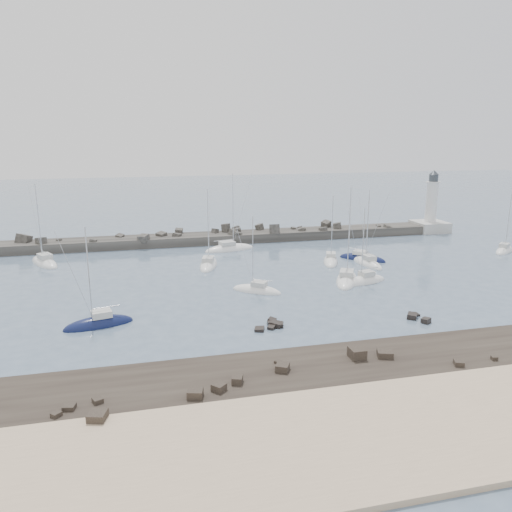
{
  "coord_description": "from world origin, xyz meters",
  "views": [
    {
      "loc": [
        -17.99,
        -61.83,
        22.11
      ],
      "look_at": [
        -0.16,
        12.0,
        3.21
      ],
      "focal_mm": 35.0,
      "sensor_mm": 36.0,
      "label": 1
    }
  ],
  "objects_px": {
    "sailboat_2": "(208,265)",
    "sailboat_3": "(230,249)",
    "sailboat_5": "(331,262)",
    "sailboat_11": "(504,251)",
    "sailboat_0": "(45,263)",
    "sailboat_9": "(368,264)",
    "lighthouse": "(430,218)",
    "sailboat_6": "(347,280)",
    "sailboat_7": "(362,259)",
    "sailboat_1": "(99,324)",
    "sailboat_4": "(257,291)",
    "sailboat_8": "(364,282)"
  },
  "relations": [
    {
      "from": "sailboat_3",
      "to": "sailboat_8",
      "type": "xyz_separation_m",
      "value": [
        15.9,
        -25.81,
        0.02
      ]
    },
    {
      "from": "sailboat_0",
      "to": "sailboat_1",
      "type": "xyz_separation_m",
      "value": [
        10.87,
        -31.67,
        0.0
      ]
    },
    {
      "from": "lighthouse",
      "to": "sailboat_3",
      "type": "xyz_separation_m",
      "value": [
        -48.0,
        -7.7,
        -2.95
      ]
    },
    {
      "from": "sailboat_2",
      "to": "sailboat_9",
      "type": "distance_m",
      "value": 27.26
    },
    {
      "from": "sailboat_8",
      "to": "sailboat_11",
      "type": "bearing_deg",
      "value": 19.52
    },
    {
      "from": "sailboat_11",
      "to": "sailboat_7",
      "type": "bearing_deg",
      "value": 178.54
    },
    {
      "from": "lighthouse",
      "to": "sailboat_2",
      "type": "bearing_deg",
      "value": -161.05
    },
    {
      "from": "sailboat_6",
      "to": "sailboat_11",
      "type": "xyz_separation_m",
      "value": [
        37.09,
        11.05,
        0.0
      ]
    },
    {
      "from": "sailboat_1",
      "to": "sailboat_9",
      "type": "xyz_separation_m",
      "value": [
        43.11,
        18.15,
        -0.0
      ]
    },
    {
      "from": "sailboat_2",
      "to": "sailboat_5",
      "type": "distance_m",
      "value": 21.28
    },
    {
      "from": "sailboat_1",
      "to": "sailboat_4",
      "type": "relative_size",
      "value": 1.1
    },
    {
      "from": "sailboat_5",
      "to": "sailboat_4",
      "type": "bearing_deg",
      "value": -141.72
    },
    {
      "from": "sailboat_4",
      "to": "sailboat_3",
      "type": "bearing_deg",
      "value": 87.89
    },
    {
      "from": "sailboat_2",
      "to": "sailboat_3",
      "type": "bearing_deg",
      "value": 62.24
    },
    {
      "from": "sailboat_1",
      "to": "sailboat_11",
      "type": "distance_m",
      "value": 75.66
    },
    {
      "from": "sailboat_1",
      "to": "sailboat_5",
      "type": "distance_m",
      "value": 43.09
    },
    {
      "from": "sailboat_0",
      "to": "sailboat_5",
      "type": "distance_m",
      "value": 49.56
    },
    {
      "from": "sailboat_8",
      "to": "sailboat_9",
      "type": "xyz_separation_m",
      "value": [
        5.14,
        9.5,
        -0.0
      ]
    },
    {
      "from": "lighthouse",
      "to": "sailboat_3",
      "type": "height_order",
      "value": "sailboat_3"
    },
    {
      "from": "sailboat_0",
      "to": "sailboat_11",
      "type": "xyz_separation_m",
      "value": [
        83.58,
        -10.71,
        -0.0
      ]
    },
    {
      "from": "sailboat_5",
      "to": "sailboat_11",
      "type": "height_order",
      "value": "sailboat_5"
    },
    {
      "from": "sailboat_2",
      "to": "sailboat_5",
      "type": "height_order",
      "value": "sailboat_2"
    },
    {
      "from": "sailboat_1",
      "to": "sailboat_4",
      "type": "distance_m",
      "value": 22.62
    },
    {
      "from": "sailboat_5",
      "to": "sailboat_11",
      "type": "distance_m",
      "value": 35.15
    },
    {
      "from": "sailboat_0",
      "to": "sailboat_2",
      "type": "xyz_separation_m",
      "value": [
        27.3,
        -7.94,
        -0.02
      ]
    },
    {
      "from": "sailboat_1",
      "to": "sailboat_11",
      "type": "relative_size",
      "value": 1.07
    },
    {
      "from": "sailboat_7",
      "to": "sailboat_11",
      "type": "height_order",
      "value": "sailboat_7"
    },
    {
      "from": "sailboat_8",
      "to": "sailboat_9",
      "type": "height_order",
      "value": "sailboat_9"
    },
    {
      "from": "sailboat_1",
      "to": "sailboat_5",
      "type": "xyz_separation_m",
      "value": [
        37.55,
        21.13,
        -0.01
      ]
    },
    {
      "from": "sailboat_6",
      "to": "sailboat_7",
      "type": "relative_size",
      "value": 1.16
    },
    {
      "from": "sailboat_6",
      "to": "sailboat_9",
      "type": "height_order",
      "value": "sailboat_6"
    },
    {
      "from": "sailboat_3",
      "to": "sailboat_11",
      "type": "height_order",
      "value": "sailboat_3"
    },
    {
      "from": "sailboat_7",
      "to": "sailboat_9",
      "type": "height_order",
      "value": "sailboat_7"
    },
    {
      "from": "sailboat_0",
      "to": "sailboat_8",
      "type": "distance_m",
      "value": 53.99
    },
    {
      "from": "sailboat_0",
      "to": "sailboat_11",
      "type": "height_order",
      "value": "sailboat_0"
    },
    {
      "from": "sailboat_0",
      "to": "sailboat_1",
      "type": "bearing_deg",
      "value": -71.05
    },
    {
      "from": "sailboat_4",
      "to": "sailboat_6",
      "type": "relative_size",
      "value": 0.76
    },
    {
      "from": "lighthouse",
      "to": "sailboat_1",
      "type": "distance_m",
      "value": 81.82
    },
    {
      "from": "sailboat_5",
      "to": "sailboat_7",
      "type": "distance_m",
      "value": 6.25
    },
    {
      "from": "sailboat_2",
      "to": "sailboat_9",
      "type": "bearing_deg",
      "value": -11.81
    },
    {
      "from": "sailboat_0",
      "to": "sailboat_7",
      "type": "distance_m",
      "value": 55.55
    },
    {
      "from": "sailboat_9",
      "to": "sailboat_6",
      "type": "bearing_deg",
      "value": -132.26
    },
    {
      "from": "sailboat_11",
      "to": "sailboat_4",
      "type": "bearing_deg",
      "value": -166.06
    },
    {
      "from": "sailboat_2",
      "to": "sailboat_11",
      "type": "xyz_separation_m",
      "value": [
        56.28,
        -2.77,
        0.01
      ]
    },
    {
      "from": "sailboat_3",
      "to": "sailboat_9",
      "type": "relative_size",
      "value": 1.23
    },
    {
      "from": "sailboat_4",
      "to": "sailboat_8",
      "type": "relative_size",
      "value": 0.95
    },
    {
      "from": "sailboat_1",
      "to": "sailboat_8",
      "type": "relative_size",
      "value": 1.04
    },
    {
      "from": "sailboat_6",
      "to": "sailboat_7",
      "type": "distance_m",
      "value": 14.34
    },
    {
      "from": "sailboat_9",
      "to": "sailboat_5",
      "type": "bearing_deg",
      "value": 151.76
    },
    {
      "from": "sailboat_0",
      "to": "sailboat_9",
      "type": "height_order",
      "value": "sailboat_0"
    }
  ]
}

